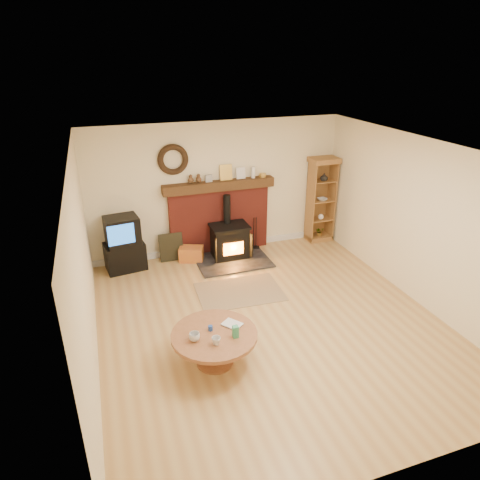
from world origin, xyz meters
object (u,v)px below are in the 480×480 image
object	(u,v)px
wood_stove	(230,243)
curio_cabinet	(320,200)
coffee_table	(214,339)
tv_unit	(124,245)

from	to	relation	value
wood_stove	curio_cabinet	world-z (taller)	curio_cabinet
curio_cabinet	coffee_table	bearing A→B (deg)	-135.28
wood_stove	tv_unit	world-z (taller)	wood_stove
wood_stove	curio_cabinet	xyz separation A→B (m)	(2.09, 0.28, 0.57)
tv_unit	wood_stove	bearing A→B (deg)	-5.68
curio_cabinet	coffee_table	xyz separation A→B (m)	(-3.23, -3.20, -0.52)
tv_unit	coffee_table	world-z (taller)	tv_unit
wood_stove	curio_cabinet	size ratio (longest dim) A/B	0.78
coffee_table	curio_cabinet	bearing A→B (deg)	44.72
wood_stove	coffee_table	distance (m)	3.13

